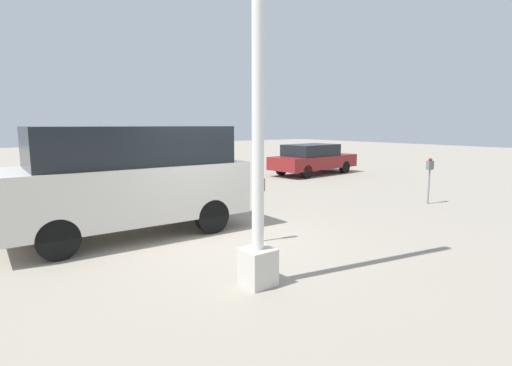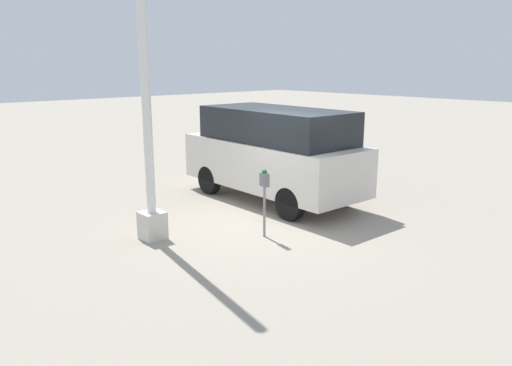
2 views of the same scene
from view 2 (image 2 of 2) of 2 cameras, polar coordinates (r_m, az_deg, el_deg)
ground_plane at (r=10.86m, az=1.16°, el=-4.49°), size 80.00×80.00×0.00m
parking_meter_near at (r=9.70m, az=0.97°, el=-0.49°), size 0.22×0.14×1.36m
lamp_post at (r=9.52m, az=-12.33°, el=7.01°), size 0.44×0.44×6.53m
parked_van at (r=12.36m, az=2.01°, el=3.63°), size 4.95×2.08×2.29m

